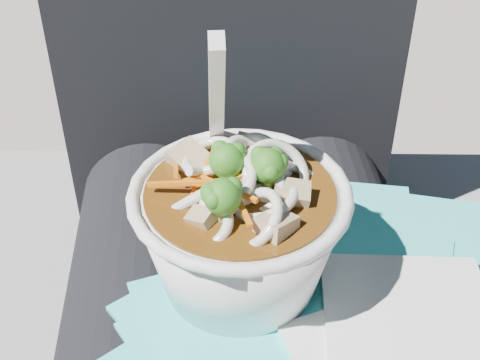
{
  "coord_description": "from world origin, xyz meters",
  "views": [
    {
      "loc": [
        -0.03,
        -0.34,
        0.98
      ],
      "look_at": [
        -0.01,
        0.02,
        0.71
      ],
      "focal_mm": 50.0,
      "sensor_mm": 36.0,
      "label": 1
    }
  ],
  "objects": [
    {
      "name": "napkins",
      "position": [
        0.1,
        -0.06,
        0.61
      ],
      "size": [
        0.17,
        0.19,
        0.01
      ],
      "color": "silver",
      "rests_on": "plastic_bag"
    },
    {
      "name": "plastic_bag",
      "position": [
        0.04,
        0.01,
        0.6
      ],
      "size": [
        0.39,
        0.33,
        0.02
      ],
      "color": "#2FC6C5",
      "rests_on": "lap"
    },
    {
      "name": "udon_bowl",
      "position": [
        -0.01,
        0.02,
        0.67
      ],
      "size": [
        0.18,
        0.18,
        0.2
      ],
      "color": "white",
      "rests_on": "plastic_bag"
    },
    {
      "name": "person_body",
      "position": [
        0.0,
        0.09,
        0.55
      ],
      "size": [
        0.34,
        0.94,
        0.99
      ],
      "color": "black",
      "rests_on": "ground"
    }
  ]
}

